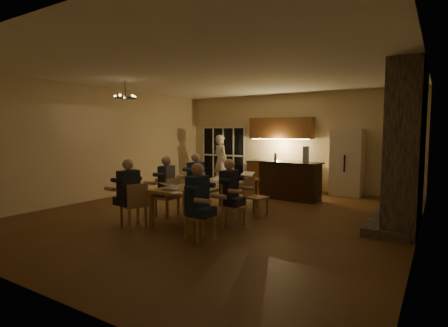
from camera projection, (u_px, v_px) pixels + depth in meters
floor at (220, 215)px, 8.10m from camera, size 9.00×9.00×0.00m
back_wall at (292, 142)px, 11.78m from camera, size 8.00×0.04×3.20m
left_wall at (103, 143)px, 10.08m from camera, size 0.04×9.00×3.20m
right_wall at (422, 150)px, 5.85m from camera, size 0.04×9.00×3.20m
ceiling at (220, 74)px, 7.82m from camera, size 8.00×9.00×0.04m
french_doors at (224, 155)px, 13.21m from camera, size 1.86×0.08×2.10m
fireplace at (407, 148)px, 7.03m from camera, size 0.58×2.50×3.20m
kitchenette at (280, 154)px, 11.71m from camera, size 2.24×0.68×2.40m
refrigerator at (347, 163)px, 10.52m from camera, size 0.90×0.68×2.00m
dining_table at (210, 200)px, 7.94m from camera, size 1.10×2.87×0.75m
bar_island at (290, 181)px, 9.95m from camera, size 1.84×0.87×1.08m
chair_left_near at (133, 205)px, 7.06m from camera, size 0.55×0.55×0.89m
chair_left_mid at (167, 197)px, 7.91m from camera, size 0.48×0.48×0.89m
chair_left_far at (193, 190)px, 8.92m from camera, size 0.44×0.44×0.89m
chair_right_near at (200, 216)px, 6.12m from camera, size 0.56×0.56×0.89m
chair_right_mid at (234, 205)px, 7.02m from camera, size 0.56×0.56×0.89m
chair_right_far at (256, 197)px, 7.93m from camera, size 0.49×0.49×0.89m
person_left_near at (129, 193)px, 6.97m from camera, size 0.66×0.66×1.38m
person_right_near at (198, 202)px, 6.08m from camera, size 0.61×0.61×1.38m
person_left_mid at (167, 186)px, 7.92m from camera, size 0.71×0.71×1.38m
person_right_mid at (229, 193)px, 7.00m from camera, size 0.60×0.60×1.38m
person_left_far at (196, 180)px, 8.91m from camera, size 0.68×0.68×1.38m
standing_person at (221, 160)px, 12.51m from camera, size 0.79×0.67×1.83m
chandelier at (125, 98)px, 8.56m from camera, size 0.52×0.52×0.03m
laptop_a at (171, 184)px, 7.08m from camera, size 0.36×0.33×0.23m
laptop_b at (193, 184)px, 7.04m from camera, size 0.42×0.41×0.23m
laptop_c at (203, 177)px, 8.09m from camera, size 0.35×0.32×0.23m
laptop_d at (217, 180)px, 7.65m from camera, size 0.32×0.28×0.23m
laptop_e at (226, 173)px, 8.98m from camera, size 0.33×0.29×0.23m
laptop_f at (246, 174)px, 8.68m from camera, size 0.33×0.29×0.23m
mug_front at (195, 183)px, 7.57m from camera, size 0.08×0.08×0.10m
mug_mid at (228, 179)px, 8.31m from camera, size 0.08×0.08×0.10m
mug_back at (219, 176)px, 8.80m from camera, size 0.08×0.08×0.10m
redcup_near at (189, 190)px, 6.63m from camera, size 0.09×0.09×0.12m
redcup_mid at (203, 178)px, 8.42m from camera, size 0.08×0.08×0.12m
redcup_far at (245, 175)px, 9.04m from camera, size 0.09×0.09×0.12m
can_silver at (190, 185)px, 7.25m from camera, size 0.06×0.06×0.12m
can_cola at (235, 174)px, 9.22m from camera, size 0.06×0.06×0.12m
plate_near at (207, 188)px, 7.24m from camera, size 0.26×0.26×0.02m
plate_left at (175, 187)px, 7.27m from camera, size 0.23×0.23×0.02m
plate_far at (240, 181)px, 8.33m from camera, size 0.25×0.25×0.02m
notepad at (176, 193)px, 6.63m from camera, size 0.16×0.22×0.01m
bar_bottle at (275, 157)px, 10.17m from camera, size 0.07×0.07×0.24m
bar_blender at (306, 154)px, 9.53m from camera, size 0.16×0.16×0.45m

